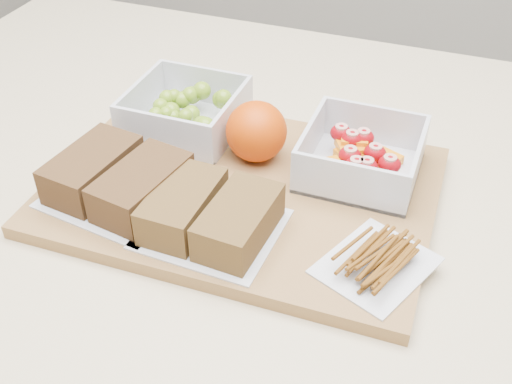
% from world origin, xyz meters
% --- Properties ---
extents(cutting_board, '(0.42, 0.31, 0.02)m').
position_xyz_m(cutting_board, '(-0.03, -0.00, 0.91)').
color(cutting_board, olive).
rests_on(cutting_board, counter).
extents(grape_container, '(0.13, 0.13, 0.05)m').
position_xyz_m(grape_container, '(-0.13, 0.09, 0.94)').
color(grape_container, silver).
rests_on(grape_container, cutting_board).
extents(fruit_container, '(0.13, 0.13, 0.05)m').
position_xyz_m(fruit_container, '(0.09, 0.07, 0.94)').
color(fruit_container, silver).
rests_on(fruit_container, cutting_board).
extents(orange, '(0.07, 0.07, 0.07)m').
position_xyz_m(orange, '(-0.03, 0.06, 0.95)').
color(orange, '#CF4104').
rests_on(orange, cutting_board).
extents(sandwich_bag_left, '(0.16, 0.15, 0.04)m').
position_xyz_m(sandwich_bag_left, '(-0.15, -0.06, 0.94)').
color(sandwich_bag_left, silver).
rests_on(sandwich_bag_left, cutting_board).
extents(sandwich_bag_center, '(0.14, 0.13, 0.04)m').
position_xyz_m(sandwich_bag_center, '(-0.03, -0.08, 0.94)').
color(sandwich_bag_center, silver).
rests_on(sandwich_bag_center, cutting_board).
extents(pretzel_bag, '(0.12, 0.13, 0.02)m').
position_xyz_m(pretzel_bag, '(0.14, -0.07, 0.93)').
color(pretzel_bag, silver).
rests_on(pretzel_bag, cutting_board).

